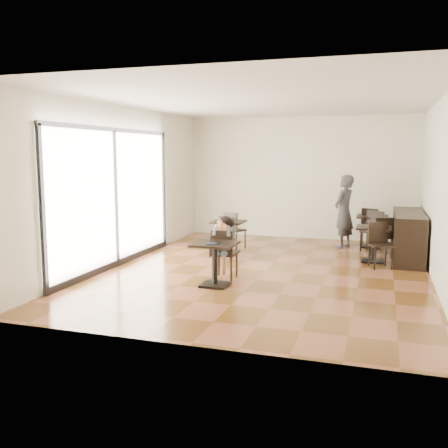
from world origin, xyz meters
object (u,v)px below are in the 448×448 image
at_px(chair_back_a, 372,226).
at_px(cafe_table_mid, 373,244).
at_px(cafe_table_left, 228,237).
at_px(cafe_table_back, 372,231).
at_px(chair_left_a, 235,230).
at_px(chair_left_b, 221,238).
at_px(child_chair, 225,254).
at_px(child_table, 215,264).
at_px(child, 225,248).
at_px(chair_back_b, 371,232).
at_px(chair_mid_a, 381,237).
at_px(chair_mid_b, 381,246).
at_px(adult_patron, 344,212).

bearing_deg(chair_back_a, cafe_table_mid, 114.20).
height_order(cafe_table_left, cafe_table_back, cafe_table_back).
bearing_deg(chair_left_a, chair_left_b, 111.95).
bearing_deg(child_chair, chair_back_a, -119.64).
xyz_separation_m(child_table, chair_back_a, (2.46, 4.87, 0.09)).
distance_m(child, chair_back_a, 4.97).
xyz_separation_m(chair_back_a, chair_back_b, (0.00, -0.89, 0.00)).
relative_size(child, cafe_table_left, 1.54).
bearing_deg(chair_left_b, child_chair, -47.72).
height_order(chair_left_b, chair_back_a, chair_back_a).
xyz_separation_m(child, chair_left_b, (-0.62, 1.69, -0.12)).
relative_size(cafe_table_back, chair_left_a, 0.87).
xyz_separation_m(chair_mid_a, chair_back_b, (-0.22, 0.63, 0.01)).
bearing_deg(chair_back_a, chair_mid_a, 120.48).
bearing_deg(cafe_table_left, cafe_table_back, 29.54).
xyz_separation_m(child, chair_back_a, (2.46, 4.32, -0.11)).
bearing_deg(child_chair, chair_left_a, -77.36).
distance_m(child_chair, chair_mid_b, 3.17).
relative_size(cafe_table_back, chair_back_a, 0.83).
bearing_deg(adult_patron, chair_back_b, 91.35).
height_order(child_table, cafe_table_back, cafe_table_back).
bearing_deg(chair_left_b, child, -47.72).
bearing_deg(cafe_table_mid, child_chair, -138.18).
bearing_deg(chair_back_b, chair_left_b, -128.06).
distance_m(cafe_table_back, chair_mid_a, 1.20).
xyz_separation_m(child_table, chair_left_b, (-0.62, 2.24, 0.07)).
bearing_deg(chair_mid_b, adult_patron, 93.18).
bearing_deg(child_chair, cafe_table_mid, -138.18).
relative_size(cafe_table_back, chair_left_b, 0.87).
relative_size(cafe_table_mid, cafe_table_back, 0.97).
bearing_deg(chair_left_b, chair_back_a, 62.47).
distance_m(child, cafe_table_back, 4.69).
bearing_deg(child, cafe_table_mid, 41.82).
distance_m(chair_mid_a, chair_left_a, 3.30).
relative_size(adult_patron, cafe_table_back, 2.29).
distance_m(child_table, chair_mid_a, 4.29).
relative_size(child, cafe_table_mid, 1.53).
distance_m(adult_patron, chair_left_b, 3.18).
distance_m(cafe_table_mid, chair_mid_b, 0.57).
bearing_deg(child_table, cafe_table_back, 61.52).
xyz_separation_m(chair_left_a, chair_back_b, (3.08, 0.65, 0.02)).
relative_size(child, chair_left_a, 1.28).
xyz_separation_m(child, cafe_table_back, (2.46, 3.98, -0.18)).
relative_size(adult_patron, chair_left_b, 1.98).
distance_m(adult_patron, cafe_table_mid, 1.67).
bearing_deg(adult_patron, child_table, -0.75).
bearing_deg(cafe_table_back, cafe_table_mid, -87.84).
bearing_deg(cafe_table_left, chair_back_a, 34.07).
bearing_deg(chair_mid_a, chair_mid_b, 69.52).
height_order(chair_mid_a, chair_left_a, chair_mid_a).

